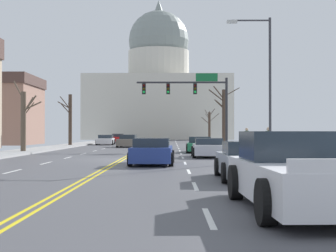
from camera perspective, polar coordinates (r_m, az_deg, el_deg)
name	(u,v)px	position (r m, az deg, el deg)	size (l,w,h in m)	color
ground	(122,159)	(28.04, -5.37, -3.86)	(20.00, 180.00, 0.20)	#4A4A4F
signal_gantry	(194,94)	(42.48, 3.01, 3.72)	(7.91, 0.41, 6.53)	#28282D
street_lamp_right	(264,74)	(27.28, 11.15, 5.95)	(2.42, 0.24, 7.68)	#333338
capitol_building	(159,92)	(107.62, -1.10, 4.03)	(30.55, 20.93, 30.62)	beige
sedan_near_00	(200,145)	(37.61, 3.72, -2.24)	(2.21, 4.53, 1.20)	#1E7247
sedan_near_01	(208,148)	(30.62, 4.75, -2.58)	(2.13, 4.25, 1.18)	silver
sedan_near_02	(152,152)	(23.60, -1.86, -3.05)	(2.16, 4.50, 1.28)	navy
sedan_near_03	(248,161)	(16.45, 9.28, -4.09)	(1.99, 4.26, 1.27)	#9EA3A8
pickup_truck_near_04	(298,174)	(10.34, 14.91, -5.45)	(2.46, 5.41, 1.59)	silver
sedan_oncoming_00	(128,141)	(50.84, -4.72, -1.79)	(2.10, 4.67, 1.28)	#6B6056
sedan_oncoming_01	(106,140)	(59.90, -7.30, -1.64)	(2.21, 4.44, 1.21)	silver
sedan_oncoming_02	(118,138)	(71.72, -5.87, -1.45)	(2.08, 4.45, 1.29)	#B71414
bare_tree_00	(223,115)	(49.81, 6.48, 1.24)	(3.04, 1.71, 6.07)	#423328
bare_tree_01	(24,119)	(38.11, -16.49, 0.76)	(2.37, 1.53, 5.34)	brown
bare_tree_02	(209,126)	(74.52, 4.85, 0.04)	(2.68, 1.62, 5.00)	#423328
bare_tree_03	(70,118)	(54.59, -11.38, 0.88)	(1.63, 2.01, 5.54)	#423328
pedestrian_00	(247,138)	(35.98, 9.18, -1.43)	(0.35, 0.34, 1.72)	black
pedestrian_01	(268,140)	(29.71, 11.64, -1.60)	(0.35, 0.34, 1.71)	#33333D
bicycle_parked	(299,155)	(23.39, 15.09, -3.33)	(0.12, 1.77, 0.85)	black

